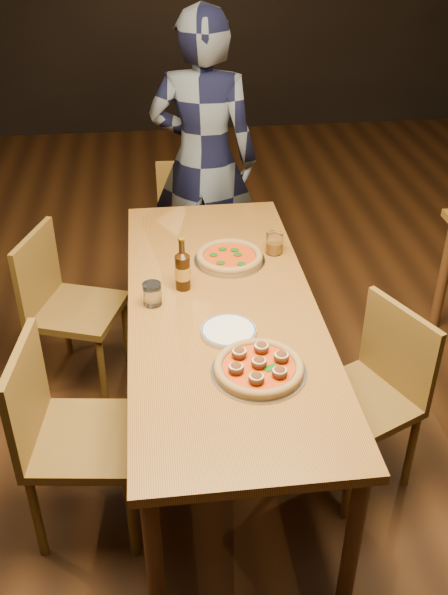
{
  "coord_description": "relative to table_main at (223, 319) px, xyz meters",
  "views": [
    {
      "loc": [
        -0.27,
        -2.33,
        2.31
      ],
      "look_at": [
        0.0,
        -0.05,
        0.82
      ],
      "focal_mm": 40.0,
      "sensor_mm": 36.0,
      "label": 1
    }
  ],
  "objects": [
    {
      "name": "diner",
      "position": [
        0.05,
        1.35,
        0.19
      ],
      "size": [
        0.71,
        0.55,
        1.74
      ],
      "primitive_type": "imported",
      "rotation": [
        0.0,
        0.0,
        2.91
      ],
      "color": "black",
      "rests_on": "ground"
    },
    {
      "name": "chair_main_nw",
      "position": [
        -0.58,
        -0.42,
        -0.22
      ],
      "size": [
        0.48,
        0.48,
        0.92
      ],
      "primitive_type": null,
      "rotation": [
        0.0,
        0.0,
        1.45
      ],
      "color": "brown",
      "rests_on": "ground"
    },
    {
      "name": "room_shell",
      "position": [
        0.0,
        0.0,
        1.18
      ],
      "size": [
        9.0,
        9.0,
        9.0
      ],
      "color": "black",
      "rests_on": "ground"
    },
    {
      "name": "table_main",
      "position": [
        0.0,
        0.0,
        0.0
      ],
      "size": [
        0.8,
        2.0,
        0.75
      ],
      "color": "brown",
      "rests_on": "ground"
    },
    {
      "name": "amber_glass",
      "position": [
        0.3,
        0.43,
        0.12
      ],
      "size": [
        0.08,
        0.08,
        0.1
      ],
      "primitive_type": "cylinder",
      "color": "#A76012",
      "rests_on": "table_main"
    },
    {
      "name": "plate_stack",
      "position": [
        -0.0,
        -0.21,
        0.08
      ],
      "size": [
        0.22,
        0.22,
        0.02
      ],
      "primitive_type": "cylinder",
      "color": "white",
      "rests_on": "table_main"
    },
    {
      "name": "beer_bottle",
      "position": [
        -0.16,
        0.15,
        0.16
      ],
      "size": [
        0.07,
        0.07,
        0.24
      ],
      "rotation": [
        0.0,
        0.0,
        -0.39
      ],
      "color": "black",
      "rests_on": "table_main"
    },
    {
      "name": "pizza_meatball",
      "position": [
        0.08,
        -0.46,
        0.1
      ],
      "size": [
        0.35,
        0.35,
        0.06
      ],
      "rotation": [
        0.0,
        0.0,
        -0.0
      ],
      "color": "#B7B7BF",
      "rests_on": "table_main"
    },
    {
      "name": "chair_main_e",
      "position": [
        0.54,
        -0.32,
        -0.24
      ],
      "size": [
        0.54,
        0.54,
        0.87
      ],
      "primitive_type": null,
      "rotation": [
        0.0,
        0.0,
        -1.14
      ],
      "color": "brown",
      "rests_on": "ground"
    },
    {
      "name": "pizza_margherita",
      "position": [
        0.08,
        0.37,
        0.09
      ],
      "size": [
        0.34,
        0.34,
        0.04
      ],
      "rotation": [
        0.0,
        0.0,
        -0.09
      ],
      "color": "#B7B7BF",
      "rests_on": "table_main"
    },
    {
      "name": "ground",
      "position": [
        0.0,
        0.0,
        -0.68
      ],
      "size": [
        9.0,
        9.0,
        0.0
      ],
      "primitive_type": "plane",
      "color": "black"
    },
    {
      "name": "water_glass",
      "position": [
        -0.29,
        0.04,
        0.12
      ],
      "size": [
        0.08,
        0.08,
        0.1
      ],
      "primitive_type": "cylinder",
      "color": "white",
      "rests_on": "table_main"
    },
    {
      "name": "chair_end",
      "position": [
        -0.04,
        1.23,
        -0.24
      ],
      "size": [
        0.43,
        0.43,
        0.88
      ],
      "primitive_type": null,
      "rotation": [
        0.0,
        0.0,
        -0.05
      ],
      "color": "brown",
      "rests_on": "ground"
    },
    {
      "name": "chair_main_sw",
      "position": [
        -0.68,
        0.51,
        -0.24
      ],
      "size": [
        0.52,
        0.52,
        0.88
      ],
      "primitive_type": null,
      "rotation": [
        0.0,
        0.0,
        1.23
      ],
      "color": "brown",
      "rests_on": "ground"
    }
  ]
}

